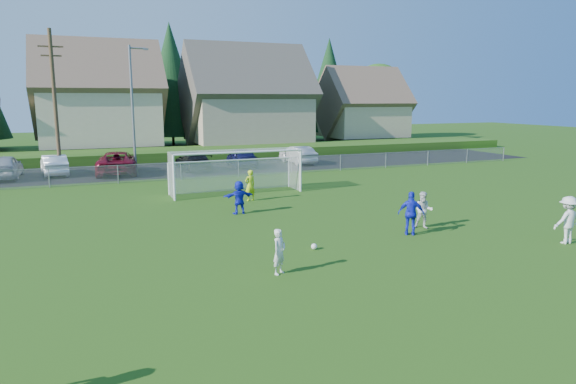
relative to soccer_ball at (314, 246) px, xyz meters
name	(u,v)px	position (x,y,z in m)	size (l,w,h in m)	color
ground	(391,285)	(0.59, -4.07, -0.11)	(160.00, 160.00, 0.00)	#193D0C
asphalt_lot	(194,168)	(0.59, 23.43, -0.10)	(60.00, 60.00, 0.00)	black
grass_embankment	(176,154)	(0.59, 30.93, 0.29)	(70.00, 6.00, 0.80)	#1E420F
soccer_ball	(314,246)	(0.00, 0.00, 0.00)	(0.22, 0.22, 0.22)	white
player_white_a	(279,252)	(-2.10, -1.95, 0.60)	(0.52, 0.34, 1.43)	silver
player_white_b	(423,210)	(5.52, 1.07, 0.66)	(0.75, 0.59, 1.55)	silver
player_white_c	(568,220)	(9.09, -2.84, 0.79)	(1.16, 0.67, 1.79)	silver
player_blue_a	(411,213)	(4.41, 0.37, 0.76)	(1.03, 0.43, 1.75)	#1520C8
player_blue_b	(239,197)	(-0.79, 6.63, 0.67)	(1.46, 0.46, 1.57)	#1520C8
goalkeeper	(250,185)	(0.67, 9.43, 0.72)	(0.60, 0.40, 1.65)	#B9D318
car_a	(4,167)	(-12.35, 22.86, 0.71)	(1.95, 4.84, 1.65)	#A3A6AB
car_b	(54,165)	(-9.31, 23.52, 0.62)	(1.54, 4.42, 1.46)	white
car_c	(117,162)	(-5.11, 22.56, 0.70)	(2.69, 5.84, 1.62)	maroon
car_d	(193,161)	(0.32, 22.16, 0.60)	(1.99, 4.89, 1.42)	black
car_e	(242,157)	(4.31, 22.72, 0.65)	(1.79, 4.45, 1.52)	#121442
car_f	(298,155)	(9.29, 23.03, 0.62)	(1.54, 4.42, 1.46)	#ADADAD
soccer_goal	(235,165)	(0.59, 11.98, 1.52)	(7.42, 1.90, 2.50)	white
chainlink_fence	(210,169)	(0.59, 17.93, 0.52)	(52.06, 0.06, 1.20)	gray
streetlight	(133,106)	(-3.85, 21.93, 4.73)	(1.38, 0.18, 9.00)	slate
utility_pole	(55,102)	(-8.91, 22.93, 5.04)	(1.60, 0.26, 10.00)	#473321
houses_row	(180,79)	(2.57, 38.39, 7.22)	(53.90, 11.45, 13.27)	tan
tree_row	(162,85)	(1.64, 44.67, 6.80)	(65.98, 12.36, 13.80)	#382616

